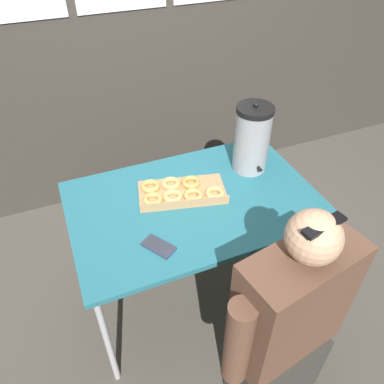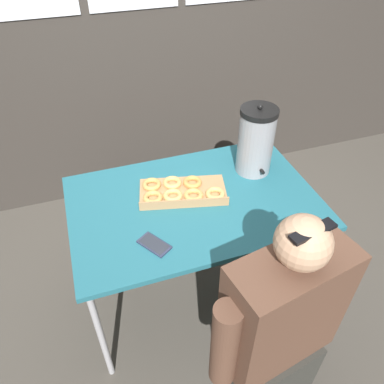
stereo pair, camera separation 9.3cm
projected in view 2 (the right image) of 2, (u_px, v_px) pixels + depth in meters
name	position (u px, v px, depth m)	size (l,w,h in m)	color
ground_plane	(194.00, 288.00, 2.42)	(12.00, 12.00, 0.00)	#4C473F
back_wall	(134.00, 14.00, 2.43)	(6.00, 0.11, 2.70)	#38332D
folding_table	(194.00, 207.00, 1.96)	(1.27, 0.83, 0.76)	#236675
donut_box	(181.00, 191.00, 1.96)	(0.50, 0.34, 0.05)	tan
coffee_urn	(256.00, 141.00, 2.01)	(0.20, 0.23, 0.41)	#939399
cell_phone	(154.00, 244.00, 1.70)	(0.15, 0.17, 0.01)	#2D334C
person_seated	(277.00, 334.00, 1.56)	(0.64, 0.33, 1.24)	#33332D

